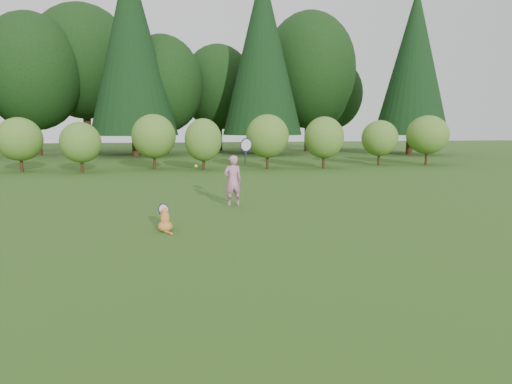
{
  "coord_description": "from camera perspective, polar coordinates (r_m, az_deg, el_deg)",
  "views": [
    {
      "loc": [
        -1.42,
        -8.38,
        2.14
      ],
      "look_at": [
        0.2,
        0.8,
        0.7
      ],
      "focal_mm": 30.0,
      "sensor_mm": 36.0,
      "label": 1
    }
  ],
  "objects": [
    {
      "name": "woodland_backdrop",
      "position": [
        31.87,
        -7.71,
        18.38
      ],
      "size": [
        48.0,
        10.0,
        15.0
      ],
      "primitive_type": null,
      "color": "black",
      "rests_on": "ground"
    },
    {
      "name": "tennis_ball",
      "position": [
        9.87,
        -8.0,
        3.45
      ],
      "size": [
        0.07,
        0.07,
        0.07
      ],
      "color": "#ACDB19",
      "rests_on": "ground"
    },
    {
      "name": "child",
      "position": [
        11.54,
        -3.03,
        1.68
      ],
      "size": [
        0.81,
        0.56,
        2.04
      ],
      "rotation": [
        0.0,
        0.0,
        3.32
      ],
      "color": "pink",
      "rests_on": "ground"
    },
    {
      "name": "cat",
      "position": [
        8.98,
        -12.05,
        -3.51
      ],
      "size": [
        0.38,
        0.73,
        0.67
      ],
      "rotation": [
        0.0,
        0.0,
        0.05
      ],
      "color": "orange",
      "rests_on": "ground"
    },
    {
      "name": "shrub_row",
      "position": [
        21.44,
        -6.25,
        6.75
      ],
      "size": [
        28.0,
        3.0,
        2.8
      ],
      "primitive_type": null,
      "color": "#4F7123",
      "rests_on": "ground"
    },
    {
      "name": "ground",
      "position": [
        8.77,
        -0.38,
        -5.35
      ],
      "size": [
        100.0,
        100.0,
        0.0
      ],
      "primitive_type": "plane",
      "color": "#244914",
      "rests_on": "ground"
    }
  ]
}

